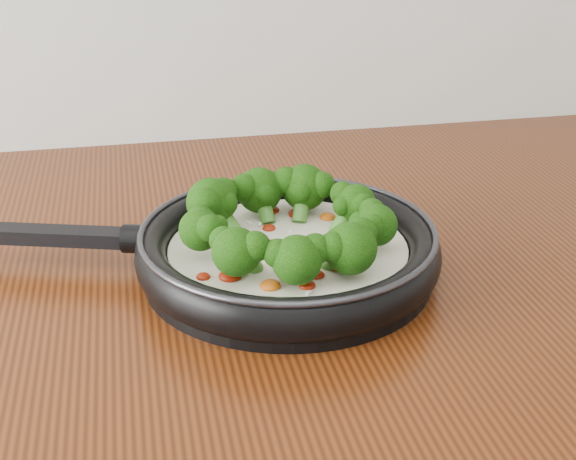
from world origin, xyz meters
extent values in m
cylinder|color=black|center=(0.01, 1.04, 0.91)|extent=(0.37, 0.37, 0.01)
torus|color=black|center=(0.01, 1.04, 0.93)|extent=(0.39, 0.39, 0.03)
torus|color=#2D2D33|center=(0.01, 1.04, 0.95)|extent=(0.38, 0.38, 0.01)
cube|color=black|center=(-0.22, 1.10, 0.93)|extent=(0.18, 0.08, 0.02)
cylinder|color=black|center=(-0.14, 1.08, 0.93)|extent=(0.04, 0.04, 0.03)
cylinder|color=silver|center=(0.01, 1.04, 0.92)|extent=(0.30, 0.30, 0.02)
ellipsoid|color=maroon|center=(0.00, 1.08, 0.93)|extent=(0.02, 0.02, 0.01)
ellipsoid|color=maroon|center=(-0.06, 1.00, 0.93)|extent=(0.02, 0.02, 0.01)
ellipsoid|color=#C5540C|center=(0.05, 1.03, 0.93)|extent=(0.02, 0.02, 0.01)
ellipsoid|color=maroon|center=(0.00, 0.97, 0.93)|extent=(0.02, 0.02, 0.01)
ellipsoid|color=maroon|center=(0.02, 1.02, 0.93)|extent=(0.02, 0.02, 0.01)
ellipsoid|color=#C5540C|center=(-0.05, 1.02, 0.93)|extent=(0.03, 0.03, 0.01)
ellipsoid|color=maroon|center=(-0.02, 1.03, 0.93)|extent=(0.03, 0.03, 0.01)
ellipsoid|color=maroon|center=(-0.08, 0.99, 0.93)|extent=(0.02, 0.02, 0.01)
ellipsoid|color=#C5540C|center=(0.01, 0.98, 0.93)|extent=(0.02, 0.02, 0.01)
ellipsoid|color=maroon|center=(0.05, 0.98, 0.93)|extent=(0.02, 0.02, 0.01)
ellipsoid|color=maroon|center=(-0.06, 0.98, 0.93)|extent=(0.03, 0.03, 0.01)
ellipsoid|color=#C5540C|center=(0.07, 1.09, 0.93)|extent=(0.03, 0.03, 0.01)
ellipsoid|color=maroon|center=(0.01, 0.95, 0.93)|extent=(0.02, 0.02, 0.01)
ellipsoid|color=maroon|center=(0.10, 1.08, 0.93)|extent=(0.03, 0.03, 0.01)
ellipsoid|color=#C5540C|center=(-0.02, 0.96, 0.93)|extent=(0.03, 0.03, 0.01)
ellipsoid|color=maroon|center=(0.04, 1.11, 0.93)|extent=(0.02, 0.02, 0.01)
ellipsoid|color=maroon|center=(0.03, 1.03, 0.93)|extent=(0.03, 0.03, 0.01)
ellipsoid|color=#C5540C|center=(-0.01, 1.02, 0.93)|extent=(0.03, 0.03, 0.01)
ellipsoid|color=maroon|center=(0.01, 1.13, 0.93)|extent=(0.03, 0.03, 0.01)
ellipsoid|color=maroon|center=(0.03, 1.11, 0.93)|extent=(0.02, 0.02, 0.01)
ellipsoid|color=#C5540C|center=(0.02, 1.03, 0.93)|extent=(0.03, 0.03, 0.01)
ellipsoid|color=maroon|center=(0.02, 0.97, 0.93)|extent=(0.02, 0.02, 0.01)
ellipsoid|color=maroon|center=(-0.01, 1.04, 0.93)|extent=(0.03, 0.03, 0.01)
ellipsoid|color=#C5540C|center=(0.02, 1.04, 0.93)|extent=(0.01, 0.01, 0.01)
ellipsoid|color=white|center=(-0.05, 1.03, 0.93)|extent=(0.01, 0.01, 0.00)
ellipsoid|color=white|center=(-0.06, 1.03, 0.93)|extent=(0.01, 0.01, 0.00)
ellipsoid|color=white|center=(-0.05, 1.04, 0.93)|extent=(0.01, 0.01, 0.00)
ellipsoid|color=white|center=(0.01, 1.04, 0.93)|extent=(0.01, 0.01, 0.00)
ellipsoid|color=white|center=(0.00, 1.01, 0.93)|extent=(0.01, 0.01, 0.00)
ellipsoid|color=white|center=(0.09, 1.04, 0.93)|extent=(0.01, 0.01, 0.00)
ellipsoid|color=white|center=(0.05, 0.99, 0.93)|extent=(0.01, 0.01, 0.00)
ellipsoid|color=white|center=(0.07, 1.03, 0.93)|extent=(0.01, 0.00, 0.00)
ellipsoid|color=white|center=(0.02, 1.04, 0.93)|extent=(0.01, 0.01, 0.00)
ellipsoid|color=white|center=(-0.03, 1.03, 0.93)|extent=(0.01, 0.01, 0.00)
ellipsoid|color=white|center=(0.08, 1.01, 0.93)|extent=(0.01, 0.01, 0.00)
ellipsoid|color=white|center=(0.01, 0.94, 0.93)|extent=(0.01, 0.01, 0.00)
ellipsoid|color=white|center=(-0.01, 1.09, 0.93)|extent=(0.01, 0.01, 0.00)
ellipsoid|color=white|center=(-0.04, 1.07, 0.93)|extent=(0.01, 0.01, 0.00)
ellipsoid|color=white|center=(-0.06, 1.10, 0.93)|extent=(0.01, 0.01, 0.00)
ellipsoid|color=white|center=(0.05, 1.01, 0.93)|extent=(0.01, 0.00, 0.00)
ellipsoid|color=white|center=(-0.02, 1.10, 0.93)|extent=(0.01, 0.01, 0.00)
ellipsoid|color=white|center=(0.07, 1.01, 0.93)|extent=(0.01, 0.01, 0.00)
ellipsoid|color=white|center=(0.02, 1.07, 0.93)|extent=(0.01, 0.01, 0.00)
cylinder|color=#4C8B2D|center=(0.08, 1.01, 0.95)|extent=(0.04, 0.03, 0.04)
sphere|color=black|center=(0.09, 1.00, 0.96)|extent=(0.05, 0.05, 0.04)
sphere|color=black|center=(0.09, 1.02, 0.97)|extent=(0.03, 0.03, 0.03)
sphere|color=black|center=(0.08, 0.99, 0.97)|extent=(0.03, 0.03, 0.02)
sphere|color=black|center=(0.08, 1.01, 0.96)|extent=(0.03, 0.03, 0.02)
cylinder|color=#4C8B2D|center=(0.07, 1.06, 0.94)|extent=(0.03, 0.03, 0.03)
sphere|color=black|center=(0.09, 1.07, 0.96)|extent=(0.05, 0.05, 0.04)
sphere|color=black|center=(0.08, 1.08, 0.97)|extent=(0.03, 0.03, 0.03)
sphere|color=black|center=(0.09, 1.05, 0.96)|extent=(0.03, 0.03, 0.03)
sphere|color=black|center=(0.07, 1.06, 0.96)|extent=(0.03, 0.03, 0.02)
cylinder|color=#4C8B2D|center=(0.04, 1.10, 0.95)|extent=(0.03, 0.04, 0.04)
sphere|color=black|center=(0.05, 1.12, 0.96)|extent=(0.06, 0.06, 0.05)
sphere|color=black|center=(0.03, 1.12, 0.97)|extent=(0.04, 0.04, 0.03)
sphere|color=black|center=(0.06, 1.10, 0.97)|extent=(0.04, 0.04, 0.03)
sphere|color=black|center=(0.04, 1.10, 0.96)|extent=(0.03, 0.03, 0.03)
cylinder|color=#4C8B2D|center=(0.00, 1.10, 0.94)|extent=(0.02, 0.03, 0.03)
sphere|color=black|center=(0.00, 1.12, 0.96)|extent=(0.06, 0.06, 0.05)
sphere|color=black|center=(-0.02, 1.11, 0.97)|extent=(0.04, 0.04, 0.03)
sphere|color=black|center=(0.02, 1.12, 0.97)|extent=(0.04, 0.04, 0.03)
sphere|color=black|center=(0.00, 1.10, 0.96)|extent=(0.03, 0.03, 0.03)
cylinder|color=#4C8B2D|center=(-0.05, 1.08, 0.95)|extent=(0.04, 0.03, 0.04)
sphere|color=black|center=(-0.06, 1.09, 0.96)|extent=(0.07, 0.07, 0.05)
sphere|color=black|center=(-0.07, 1.07, 0.97)|extent=(0.04, 0.04, 0.03)
sphere|color=black|center=(-0.05, 1.10, 0.97)|extent=(0.04, 0.04, 0.03)
sphere|color=black|center=(-0.05, 1.08, 0.97)|extent=(0.03, 0.03, 0.03)
cylinder|color=#4C8B2D|center=(-0.06, 1.03, 0.95)|extent=(0.04, 0.02, 0.04)
sphere|color=black|center=(-0.08, 1.03, 0.96)|extent=(0.05, 0.05, 0.04)
sphere|color=black|center=(-0.07, 1.01, 0.97)|extent=(0.03, 0.03, 0.03)
sphere|color=black|center=(-0.08, 1.04, 0.97)|extent=(0.03, 0.03, 0.02)
sphere|color=black|center=(-0.06, 1.03, 0.97)|extent=(0.03, 0.03, 0.02)
cylinder|color=#4C8B2D|center=(-0.04, 0.98, 0.95)|extent=(0.04, 0.04, 0.04)
sphere|color=black|center=(-0.05, 0.97, 0.96)|extent=(0.06, 0.06, 0.05)
sphere|color=black|center=(-0.04, 0.96, 0.97)|extent=(0.04, 0.04, 0.03)
sphere|color=black|center=(-0.06, 0.99, 0.97)|extent=(0.03, 0.03, 0.03)
sphere|color=black|center=(-0.04, 0.98, 0.97)|extent=(0.03, 0.03, 0.02)
cylinder|color=#4C8B2D|center=(0.00, 0.97, 0.94)|extent=(0.02, 0.03, 0.03)
sphere|color=black|center=(0.00, 0.95, 0.96)|extent=(0.06, 0.06, 0.05)
sphere|color=black|center=(0.02, 0.95, 0.97)|extent=(0.04, 0.04, 0.03)
sphere|color=black|center=(-0.02, 0.95, 0.97)|extent=(0.03, 0.03, 0.03)
sphere|color=black|center=(0.00, 0.97, 0.96)|extent=(0.03, 0.03, 0.02)
cylinder|color=#4C8B2D|center=(0.04, 0.97, 0.95)|extent=(0.03, 0.04, 0.04)
sphere|color=black|center=(0.05, 0.96, 0.96)|extent=(0.06, 0.06, 0.05)
sphere|color=black|center=(0.07, 0.97, 0.97)|extent=(0.04, 0.04, 0.03)
sphere|color=black|center=(0.03, 0.95, 0.97)|extent=(0.04, 0.04, 0.03)
sphere|color=black|center=(0.04, 0.97, 0.96)|extent=(0.03, 0.03, 0.02)
camera|label=1|loc=(-0.14, 0.33, 1.28)|focal=49.18mm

